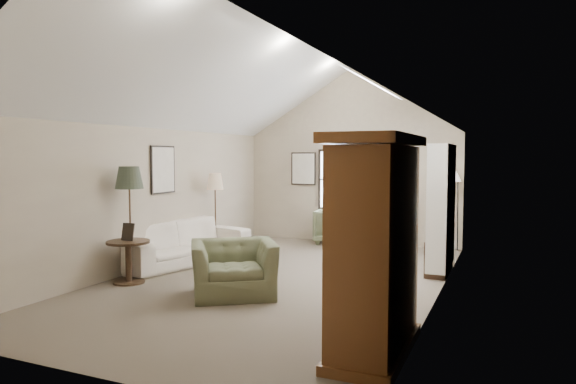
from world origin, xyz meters
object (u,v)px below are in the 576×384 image
at_px(coffee_table, 245,251).
at_px(side_table, 129,262).
at_px(sofa, 183,242).
at_px(side_chair, 397,219).
at_px(armchair_near, 234,268).
at_px(armchair_far, 335,226).
at_px(armoire, 375,245).

height_order(coffee_table, side_table, side_table).
bearing_deg(sofa, side_chair, -32.32).
bearing_deg(sofa, side_table, -162.87).
distance_m(sofa, armchair_near, 2.50).
relative_size(armchair_far, side_table, 1.28).
distance_m(sofa, coffee_table, 1.17).
xyz_separation_m(sofa, armchair_near, (1.96, -1.55, -0.01)).
relative_size(armchair_near, armchair_far, 1.38).
height_order(sofa, coffee_table, sofa).
height_order(armchair_far, side_chair, side_chair).
relative_size(armoire, armchair_far, 2.55).
xyz_separation_m(armchair_near, coffee_table, (-0.95, 2.10, -0.18)).
xyz_separation_m(armoire, coffee_table, (-3.34, 3.42, -0.90)).
height_order(armoire, side_chair, armoire).
bearing_deg(side_table, sofa, 93.58).
distance_m(armoire, coffee_table, 4.87).
bearing_deg(sofa, coffee_table, -47.81).
xyz_separation_m(sofa, side_table, (0.10, -1.60, -0.06)).
xyz_separation_m(sofa, side_chair, (3.33, 3.23, 0.23)).
xyz_separation_m(armchair_near, side_table, (-1.86, -0.05, -0.05)).
bearing_deg(coffee_table, armchair_far, 71.48).
bearing_deg(side_table, armchair_far, 69.46).
relative_size(armoire, coffee_table, 2.77).
xyz_separation_m(armoire, armchair_far, (-2.45, 6.10, -0.71)).
bearing_deg(side_chair, armchair_far, -164.85).
bearing_deg(armchair_near, sofa, 107.75).
bearing_deg(armoire, armchair_far, 111.85).
relative_size(armchair_far, coffee_table, 1.09).
xyz_separation_m(armoire, side_table, (-4.26, 1.27, -0.76)).
bearing_deg(side_chair, armoire, -65.29).
relative_size(armoire, armchair_near, 1.85).
bearing_deg(sofa, armchair_far, -17.05).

